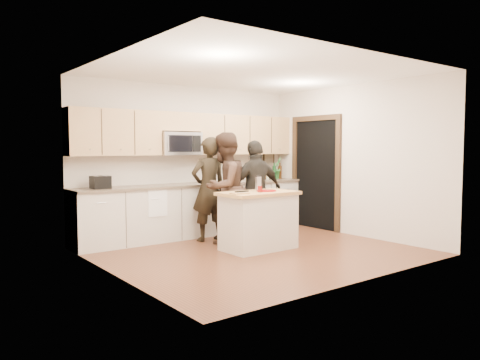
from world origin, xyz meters
TOP-DOWN VIEW (x-y plane):
  - floor at (0.00, 0.00)m, footprint 4.50×4.50m
  - room_shell at (0.00, 0.00)m, footprint 4.52×4.02m
  - back_cabinetry at (0.00, 1.69)m, footprint 4.50×0.66m
  - upper_cabinetry at (0.03, 1.83)m, footprint 4.50×0.33m
  - microwave at (-0.31, 1.80)m, footprint 0.76×0.41m
  - doorway at (2.23, 0.90)m, footprint 0.06×1.25m
  - framed_picture at (1.95, 1.98)m, footprint 0.30×0.03m
  - dish_towel at (-0.95, 1.50)m, footprint 0.34×0.60m
  - island at (0.12, 0.10)m, footprint 1.20×0.71m
  - red_plate at (0.27, 0.09)m, footprint 0.31×0.31m
  - box_grater at (0.20, 0.20)m, footprint 0.10×0.05m
  - drink_glass at (0.07, 0.01)m, footprint 0.06×0.06m
  - cutting_board at (-0.33, -0.01)m, footprint 0.27×0.17m
  - tongs at (-0.25, 0.04)m, footprint 0.24×0.03m
  - knife at (-0.30, -0.02)m, footprint 0.17×0.02m
  - toaster at (-1.79, 1.67)m, footprint 0.27×0.24m
  - bottle_cluster at (1.79, 1.71)m, footprint 0.67×0.29m
  - orchid at (1.93, 1.72)m, footprint 0.30×0.27m
  - woman_left at (-0.12, 1.13)m, footprint 0.67×0.47m
  - woman_center at (-0.01, 0.82)m, footprint 1.08×0.96m
  - woman_right at (0.52, 0.65)m, footprint 1.03×0.50m

SIDE VIEW (x-z plane):
  - floor at x=0.00m, z-range 0.00..0.00m
  - island at x=0.12m, z-range 0.00..0.90m
  - back_cabinetry at x=0.00m, z-range 0.00..0.94m
  - dish_towel at x=-0.95m, z-range 0.56..1.04m
  - woman_right at x=0.52m, z-range 0.00..1.70m
  - woman_left at x=-0.12m, z-range 0.00..1.76m
  - red_plate at x=0.27m, z-range 0.90..0.92m
  - cutting_board at x=-0.33m, z-range 0.90..0.92m
  - woman_center at x=-0.01m, z-range 0.00..1.83m
  - knife at x=-0.30m, z-range 0.92..0.93m
  - tongs at x=-0.25m, z-range 0.92..0.94m
  - drink_glass at x=0.07m, z-range 0.90..1.00m
  - box_grater at x=0.20m, z-range 0.92..1.15m
  - toaster at x=-1.79m, z-range 0.94..1.14m
  - bottle_cluster at x=1.79m, z-range 0.92..1.29m
  - doorway at x=2.23m, z-range 0.06..2.26m
  - orchid at x=1.93m, z-range 0.94..1.38m
  - framed_picture at x=1.95m, z-range 1.09..1.47m
  - microwave at x=-0.31m, z-range 1.45..1.85m
  - room_shell at x=0.00m, z-range 0.38..3.09m
  - upper_cabinetry at x=0.03m, z-range 1.47..2.22m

